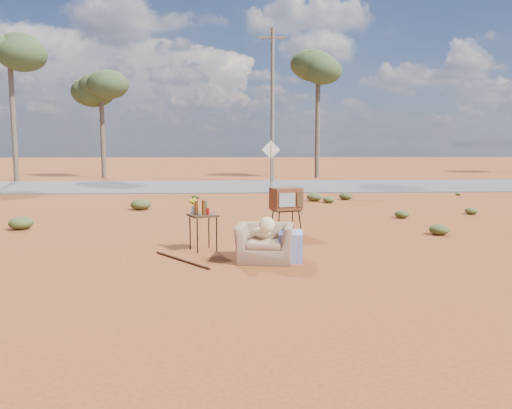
{
  "coord_description": "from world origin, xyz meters",
  "views": [
    {
      "loc": [
        -0.14,
        -9.03,
        2.02
      ],
      "look_at": [
        0.34,
        1.06,
        0.8
      ],
      "focal_mm": 35.0,
      "sensor_mm": 36.0,
      "label": 1
    }
  ],
  "objects": [
    {
      "name": "highway",
      "position": [
        0.0,
        15.0,
        0.02
      ],
      "size": [
        140.0,
        7.0,
        0.04
      ],
      "primitive_type": "cube",
      "color": "#565659",
      "rests_on": "ground"
    },
    {
      "name": "scrub_patch",
      "position": [
        -0.82,
        4.41,
        0.14
      ],
      "size": [
        17.49,
        8.07,
        0.33
      ],
      "color": "#485123",
      "rests_on": "ground"
    },
    {
      "name": "rusty_bar",
      "position": [
        -1.02,
        -0.49,
        0.02
      ],
      "size": [
        1.07,
        1.33,
        0.04
      ],
      "primitive_type": "cylinder",
      "rotation": [
        0.0,
        1.57,
        -0.9
      ],
      "color": "#522815",
      "rests_on": "ground"
    },
    {
      "name": "eucalyptus_left",
      "position": [
        -12.0,
        19.0,
        6.92
      ],
      "size": [
        3.2,
        3.2,
        8.1
      ],
      "color": "brown",
      "rests_on": "ground"
    },
    {
      "name": "eucalyptus_center",
      "position": [
        5.0,
        21.0,
        6.43
      ],
      "size": [
        3.2,
        3.2,
        7.6
      ],
      "color": "brown",
      "rests_on": "ground"
    },
    {
      "name": "armchair",
      "position": [
        0.51,
        -0.5,
        0.4
      ],
      "size": [
        1.23,
        0.76,
        0.85
      ],
      "rotation": [
        0.0,
        0.0,
        -0.14
      ],
      "color": "#88664A",
      "rests_on": "ground"
    },
    {
      "name": "ground",
      "position": [
        0.0,
        0.0,
        0.0
      ],
      "size": [
        140.0,
        140.0,
        0.0
      ],
      "primitive_type": "plane",
      "color": "#96431E",
      "rests_on": "ground"
    },
    {
      "name": "road_sign",
      "position": [
        1.5,
        12.0,
        1.5
      ],
      "size": [
        0.78,
        0.06,
        2.19
      ],
      "color": "brown",
      "rests_on": "ground"
    },
    {
      "name": "side_table",
      "position": [
        -0.74,
        0.4,
        0.72
      ],
      "size": [
        0.65,
        0.65,
        0.98
      ],
      "rotation": [
        0.0,
        0.0,
        0.43
      ],
      "color": "#3D2A16",
      "rests_on": "ground"
    },
    {
      "name": "eucalyptus_near_left",
      "position": [
        -8.0,
        22.0,
        5.45
      ],
      "size": [
        3.2,
        3.2,
        6.6
      ],
      "color": "brown",
      "rests_on": "ground"
    },
    {
      "name": "tv_unit",
      "position": [
        1.09,
        2.24,
        0.77
      ],
      "size": [
        0.77,
        0.68,
        1.04
      ],
      "rotation": [
        0.0,
        0.0,
        0.31
      ],
      "color": "black",
      "rests_on": "ground"
    },
    {
      "name": "utility_pole_center",
      "position": [
        2.0,
        17.5,
        4.15
      ],
      "size": [
        1.4,
        0.2,
        8.0
      ],
      "color": "brown",
      "rests_on": "ground"
    }
  ]
}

